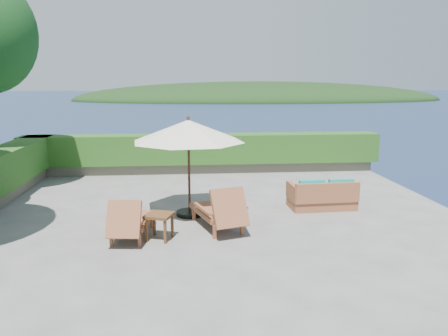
{
  "coord_description": "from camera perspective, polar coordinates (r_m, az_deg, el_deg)",
  "views": [
    {
      "loc": [
        -0.63,
        -9.53,
        3.16
      ],
      "look_at": [
        0.3,
        0.8,
        1.1
      ],
      "focal_mm": 35.0,
      "sensor_mm": 36.0,
      "label": 1
    }
  ],
  "objects": [
    {
      "name": "ground",
      "position": [
        10.06,
        -1.3,
        -7.07
      ],
      "size": [
        12.0,
        12.0,
        0.0
      ],
      "primitive_type": "plane",
      "color": "gray",
      "rests_on": "ground"
    },
    {
      "name": "foundation",
      "position": [
        10.64,
        -1.27,
        -15.03
      ],
      "size": [
        12.0,
        12.0,
        3.0
      ],
      "primitive_type": "cube",
      "color": "#5D554A",
      "rests_on": "ocean"
    },
    {
      "name": "offshore_island",
      "position": [
        151.83,
        4.63,
        8.85
      ],
      "size": [
        126.0,
        57.6,
        12.6
      ],
      "primitive_type": "ellipsoid",
      "color": "black",
      "rests_on": "ocean"
    },
    {
      "name": "planter_wall_far",
      "position": [
        15.43,
        -2.71,
        0.08
      ],
      "size": [
        12.0,
        0.6,
        0.36
      ],
      "primitive_type": "cube",
      "color": "#6D6857",
      "rests_on": "ground"
    },
    {
      "name": "hedge_far",
      "position": [
        15.32,
        -2.73,
        2.54
      ],
      "size": [
        12.4,
        0.9,
        1.0
      ],
      "primitive_type": "cube",
      "color": "#193F12",
      "rests_on": "planter_wall_far"
    },
    {
      "name": "patio_umbrella",
      "position": [
        10.17,
        -4.67,
        4.73
      ],
      "size": [
        3.3,
        3.3,
        2.38
      ],
      "rotation": [
        0.0,
        0.0,
        -0.28
      ],
      "color": "black",
      "rests_on": "ground"
    },
    {
      "name": "lounge_left",
      "position": [
        9.12,
        -12.14,
        -6.74
      ],
      "size": [
        0.83,
        1.65,
        0.92
      ],
      "rotation": [
        0.0,
        0.0,
        -0.12
      ],
      "color": "#995837",
      "rests_on": "ground"
    },
    {
      "name": "lounge_right",
      "position": [
        9.44,
        -0.6,
        -5.57
      ],
      "size": [
        1.23,
        1.91,
        1.02
      ],
      "rotation": [
        0.0,
        0.0,
        0.31
      ],
      "color": "#995837",
      "rests_on": "ground"
    },
    {
      "name": "side_table",
      "position": [
        8.96,
        -8.45,
        -6.52
      ],
      "size": [
        0.65,
        0.65,
        0.54
      ],
      "rotation": [
        0.0,
        0.0,
        -0.33
      ],
      "color": "brown",
      "rests_on": "ground"
    },
    {
      "name": "wicker_loveseat",
      "position": [
        11.28,
        12.74,
        -3.67
      ],
      "size": [
        1.69,
        0.92,
        0.81
      ],
      "rotation": [
        0.0,
        0.0,
        0.05
      ],
      "color": "#995837",
      "rests_on": "ground"
    }
  ]
}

